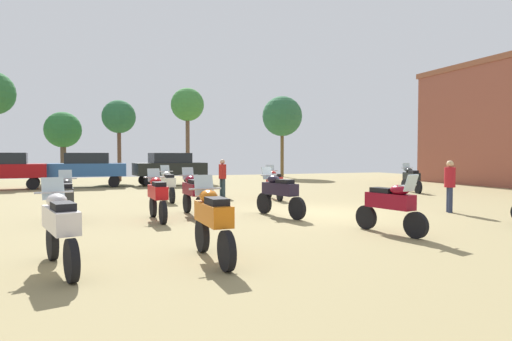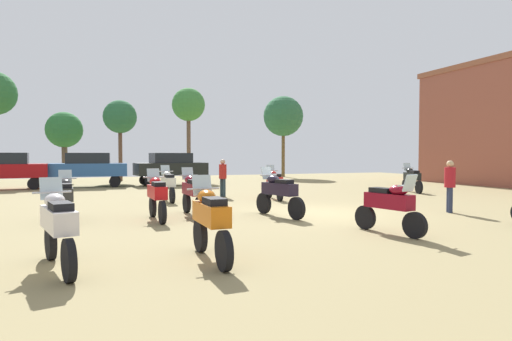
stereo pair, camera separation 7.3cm
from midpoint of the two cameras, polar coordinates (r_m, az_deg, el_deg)
name	(u,v)px [view 1 (the left image)]	position (r m, az deg, el deg)	size (l,w,h in m)	color
ground_plane	(318,213)	(13.88, 8.16, -5.73)	(44.00, 52.00, 0.02)	#8E7F54
motorcycle_1	(213,219)	(7.62, -6.12, -6.54)	(0.62, 2.15, 1.50)	black
motorcycle_3	(391,204)	(10.60, 17.44, -4.35)	(0.72, 2.04, 1.44)	black
motorcycle_4	(66,196)	(13.16, -24.29, -3.19)	(0.62, 2.09, 1.44)	black
motorcycle_5	(411,178)	(22.67, 20.02, -0.96)	(0.79, 2.06, 1.47)	black
motorcycle_6	(168,184)	(17.46, -11.86, -1.77)	(0.62, 2.10, 1.46)	black
motorcycle_7	(193,192)	(13.29, -8.64, -2.90)	(0.62, 2.11, 1.48)	black
motorcycle_8	(279,192)	(12.96, 2.97, -2.94)	(0.78, 2.25, 1.50)	black
motorcycle_9	(60,225)	(7.68, -25.05, -6.66)	(0.78, 2.25, 1.48)	black
motorcycle_10	(274,182)	(17.98, 2.33, -1.61)	(0.64, 2.21, 1.45)	black
motorcycle_11	(157,195)	(12.51, -13.25, -3.25)	(0.62, 2.11, 1.47)	black
car_1	(2,168)	(26.72, -30.96, 0.28)	(4.43, 2.13, 2.00)	black
car_2	(170,166)	(26.88, -11.54, 0.55)	(4.49, 2.31, 2.00)	black
car_3	(88,167)	(26.76, -21.74, 0.43)	(4.39, 2.02, 2.00)	black
person_2	(222,175)	(19.07, -4.63, -0.61)	(0.45, 0.45, 1.68)	#25353E
person_3	(450,182)	(15.18, 24.46, -1.44)	(0.46, 0.46, 1.70)	#252D48
tree_1	(119,117)	(32.42, -18.00, 6.79)	(2.38, 2.38, 5.84)	brown
tree_2	(187,106)	(32.79, -9.26, 8.58)	(2.49, 2.49, 6.93)	brown
tree_4	(63,131)	(33.16, -24.56, 4.90)	(2.52, 2.52, 4.93)	brown
tree_5	(282,117)	(36.80, 3.48, 7.25)	(3.42, 3.42, 6.92)	brown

